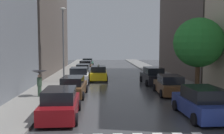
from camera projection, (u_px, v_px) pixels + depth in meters
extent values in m
cube|color=#39393C|center=(114.00, 76.00, 32.49)|extent=(28.00, 72.00, 0.04)
cube|color=gray|center=(63.00, 76.00, 32.19)|extent=(3.00, 72.00, 0.15)
cube|color=gray|center=(163.00, 75.00, 32.77)|extent=(3.00, 72.00, 0.15)
cube|color=#564C47|center=(37.00, 24.00, 37.03)|extent=(6.00, 21.84, 14.13)
cube|color=#564C47|center=(199.00, 2.00, 32.29)|extent=(6.00, 17.46, 18.95)
cube|color=maroon|center=(61.00, 107.00, 13.86)|extent=(1.98, 4.52, 0.82)
cube|color=black|center=(60.00, 95.00, 13.58)|extent=(1.70, 2.51, 0.67)
cylinder|color=black|center=(48.00, 106.00, 15.28)|extent=(0.24, 0.65, 0.64)
cylinder|color=black|center=(79.00, 105.00, 15.42)|extent=(0.24, 0.65, 0.64)
cylinder|color=black|center=(38.00, 120.00, 12.35)|extent=(0.24, 0.65, 0.64)
cylinder|color=black|center=(76.00, 119.00, 12.49)|extent=(0.24, 0.65, 0.64)
cube|color=brown|center=(73.00, 89.00, 19.76)|extent=(1.91, 4.59, 0.77)
cube|color=black|center=(73.00, 81.00, 19.48)|extent=(1.63, 2.54, 0.63)
cylinder|color=black|center=(65.00, 89.00, 21.26)|extent=(0.24, 0.65, 0.64)
cylinder|color=black|center=(86.00, 89.00, 21.29)|extent=(0.24, 0.65, 0.64)
cylinder|color=black|center=(58.00, 96.00, 18.28)|extent=(0.24, 0.65, 0.64)
cylinder|color=black|center=(83.00, 96.00, 18.30)|extent=(0.24, 0.65, 0.64)
cube|color=silver|center=(79.00, 78.00, 26.46)|extent=(2.04, 4.36, 0.83)
cube|color=black|center=(79.00, 71.00, 26.18)|extent=(1.76, 2.41, 0.68)
cylinder|color=black|center=(71.00, 78.00, 27.83)|extent=(0.23, 0.64, 0.64)
cylinder|color=black|center=(89.00, 78.00, 27.96)|extent=(0.23, 0.64, 0.64)
cylinder|color=black|center=(68.00, 82.00, 25.00)|extent=(0.23, 0.64, 0.64)
cylinder|color=black|center=(88.00, 82.00, 25.13)|extent=(0.23, 0.64, 0.64)
cube|color=#474C51|center=(83.00, 72.00, 32.87)|extent=(1.85, 4.59, 0.75)
cube|color=black|center=(83.00, 67.00, 32.58)|extent=(1.60, 2.54, 0.62)
cylinder|color=black|center=(78.00, 72.00, 34.37)|extent=(0.23, 0.64, 0.64)
cylinder|color=black|center=(91.00, 72.00, 34.41)|extent=(0.23, 0.64, 0.64)
cylinder|color=black|center=(75.00, 75.00, 31.37)|extent=(0.23, 0.64, 0.64)
cylinder|color=black|center=(89.00, 75.00, 31.42)|extent=(0.23, 0.64, 0.64)
cube|color=brown|center=(86.00, 67.00, 39.05)|extent=(2.00, 4.10, 0.80)
cube|color=black|center=(86.00, 63.00, 38.78)|extent=(1.72, 2.27, 0.65)
cylinder|color=black|center=(81.00, 68.00, 40.39)|extent=(0.24, 0.65, 0.64)
cylinder|color=black|center=(92.00, 68.00, 40.41)|extent=(0.24, 0.65, 0.64)
cylinder|color=black|center=(79.00, 70.00, 37.73)|extent=(0.24, 0.65, 0.64)
cylinder|color=black|center=(91.00, 70.00, 37.76)|extent=(0.24, 0.65, 0.64)
cube|color=#0C4C2D|center=(88.00, 64.00, 45.54)|extent=(1.89, 4.28, 0.81)
cube|color=black|center=(88.00, 60.00, 45.26)|extent=(1.64, 2.36, 0.66)
cylinder|color=black|center=(83.00, 65.00, 46.93)|extent=(0.23, 0.64, 0.64)
cylinder|color=black|center=(93.00, 65.00, 46.98)|extent=(0.23, 0.64, 0.64)
cylinder|color=black|center=(82.00, 66.00, 44.13)|extent=(0.23, 0.64, 0.64)
cylinder|color=black|center=(93.00, 66.00, 44.19)|extent=(0.23, 0.64, 0.64)
cube|color=navy|center=(201.00, 106.00, 14.00)|extent=(2.06, 4.47, 0.85)
cube|color=black|center=(203.00, 94.00, 13.71)|extent=(1.77, 2.48, 0.69)
cylinder|color=black|center=(175.00, 105.00, 15.39)|extent=(0.24, 0.65, 0.64)
cylinder|color=black|center=(206.00, 105.00, 15.54)|extent=(0.24, 0.65, 0.64)
cylinder|color=black|center=(195.00, 119.00, 12.50)|extent=(0.24, 0.65, 0.64)
cube|color=brown|center=(170.00, 87.00, 20.49)|extent=(2.01, 4.26, 0.78)
cube|color=black|center=(170.00, 79.00, 20.22)|extent=(1.73, 2.36, 0.64)
cylinder|color=black|center=(155.00, 88.00, 21.87)|extent=(0.24, 0.65, 0.64)
cylinder|color=black|center=(176.00, 88.00, 21.90)|extent=(0.24, 0.65, 0.64)
cylinder|color=black|center=(162.00, 94.00, 19.11)|extent=(0.24, 0.65, 0.64)
cylinder|color=black|center=(186.00, 94.00, 19.14)|extent=(0.24, 0.65, 0.64)
cube|color=black|center=(153.00, 78.00, 26.01)|extent=(2.01, 4.52, 0.86)
cube|color=black|center=(153.00, 71.00, 25.72)|extent=(1.72, 2.51, 0.71)
cylinder|color=black|center=(141.00, 79.00, 27.42)|extent=(0.24, 0.65, 0.64)
cylinder|color=black|center=(158.00, 79.00, 27.57)|extent=(0.24, 0.65, 0.64)
cylinder|color=black|center=(147.00, 83.00, 24.50)|extent=(0.24, 0.65, 0.64)
cylinder|color=black|center=(166.00, 83.00, 24.65)|extent=(0.24, 0.65, 0.64)
cube|color=yellow|center=(99.00, 75.00, 29.02)|extent=(1.86, 4.39, 0.80)
cube|color=black|center=(98.00, 69.00, 28.74)|extent=(1.64, 2.41, 0.65)
cube|color=#F2EDCC|center=(98.00, 65.00, 28.70)|extent=(0.20, 0.36, 0.18)
cylinder|color=black|center=(91.00, 76.00, 30.44)|extent=(0.22, 0.64, 0.64)
cylinder|color=black|center=(106.00, 76.00, 30.53)|extent=(0.22, 0.64, 0.64)
cylinder|color=black|center=(90.00, 79.00, 27.56)|extent=(0.22, 0.64, 0.64)
cylinder|color=black|center=(107.00, 79.00, 27.65)|extent=(0.22, 0.64, 0.64)
cylinder|color=#38513D|center=(40.00, 91.00, 18.93)|extent=(0.28, 0.28, 0.80)
cylinder|color=#38513D|center=(39.00, 82.00, 18.87)|extent=(0.36, 0.36, 0.63)
sphere|color=tan|center=(39.00, 76.00, 18.83)|extent=(0.25, 0.25, 0.25)
cone|color=black|center=(39.00, 72.00, 18.81)|extent=(1.08, 1.08, 0.20)
cylinder|color=#333338|center=(39.00, 77.00, 18.84)|extent=(0.02, 0.02, 0.73)
cylinder|color=#513823|center=(197.00, 78.00, 20.71)|extent=(0.36, 0.36, 2.35)
sphere|color=#25782D|center=(198.00, 43.00, 20.46)|extent=(4.03, 4.03, 4.03)
cylinder|color=#595B60|center=(63.00, 46.00, 26.32)|extent=(0.16, 0.16, 7.46)
ellipsoid|color=beige|center=(63.00, 9.00, 25.98)|extent=(0.60, 0.28, 0.24)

